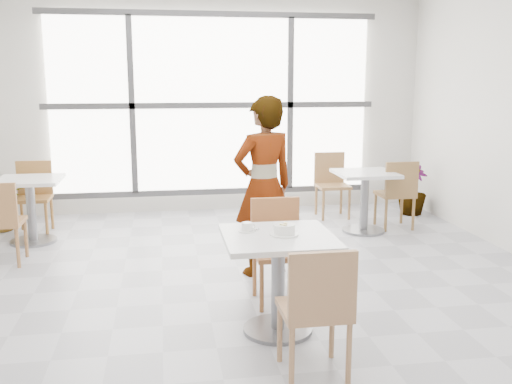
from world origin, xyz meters
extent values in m
plane|color=#9E9EA5|center=(0.00, 0.00, 0.00)|extent=(7.00, 7.00, 0.00)
plane|color=silver|center=(0.00, 3.50, 1.50)|extent=(6.00, 0.00, 6.00)
plane|color=silver|center=(0.00, -3.50, 1.50)|extent=(6.00, 0.00, 6.00)
cube|color=white|center=(0.00, 3.44, 1.50)|extent=(4.40, 0.04, 2.40)
cube|color=#3F3F42|center=(0.00, 3.41, 1.50)|extent=(4.60, 0.05, 0.08)
cube|color=#3F3F42|center=(-1.10, 3.41, 1.50)|extent=(0.08, 0.05, 2.40)
cube|color=#3F3F42|center=(1.10, 3.41, 1.50)|extent=(0.08, 0.05, 2.40)
cube|color=#3F3F42|center=(0.00, 3.41, 0.28)|extent=(4.60, 0.05, 0.08)
cube|color=#3F3F42|center=(0.00, 3.41, 2.72)|extent=(4.60, 0.05, 0.08)
cube|color=silver|center=(0.10, -0.67, 0.73)|extent=(0.80, 0.80, 0.04)
cylinder|color=slate|center=(0.10, -0.67, 0.35)|extent=(0.10, 0.10, 0.71)
cylinder|color=slate|center=(0.10, -0.67, 0.01)|extent=(0.52, 0.52, 0.03)
cube|color=#A37651|center=(0.20, -1.31, 0.43)|extent=(0.42, 0.42, 0.04)
cube|color=#A37651|center=(0.20, -1.50, 0.66)|extent=(0.42, 0.04, 0.42)
cylinder|color=#A37651|center=(0.38, -1.13, 0.21)|extent=(0.04, 0.04, 0.41)
cylinder|color=#A37651|center=(0.38, -1.49, 0.21)|extent=(0.04, 0.04, 0.41)
cylinder|color=#A37651|center=(0.02, -1.13, 0.21)|extent=(0.04, 0.04, 0.41)
cylinder|color=#A37651|center=(0.02, -1.49, 0.21)|extent=(0.04, 0.04, 0.41)
cube|color=#A56438|center=(0.23, -0.11, 0.43)|extent=(0.42, 0.42, 0.04)
cube|color=#A56438|center=(0.23, 0.08, 0.66)|extent=(0.42, 0.04, 0.42)
cylinder|color=#A56438|center=(0.05, -0.29, 0.21)|extent=(0.04, 0.04, 0.41)
cylinder|color=#A56438|center=(0.05, 0.07, 0.21)|extent=(0.04, 0.04, 0.41)
cylinder|color=#A56438|center=(0.41, -0.29, 0.21)|extent=(0.04, 0.04, 0.41)
cylinder|color=#A56438|center=(0.41, 0.07, 0.21)|extent=(0.04, 0.04, 0.41)
cylinder|color=white|center=(0.14, -0.68, 0.76)|extent=(0.21, 0.21, 0.01)
cylinder|color=white|center=(0.14, -0.68, 0.80)|extent=(0.16, 0.16, 0.07)
torus|color=white|center=(0.14, -0.68, 0.83)|extent=(0.16, 0.16, 0.01)
cylinder|color=#CFBC81|center=(0.14, -0.68, 0.80)|extent=(0.14, 0.14, 0.05)
cylinder|color=beige|center=(0.12, -0.70, 0.84)|extent=(0.03, 0.03, 0.01)
cylinder|color=beige|center=(0.14, -0.72, 0.83)|extent=(0.03, 0.03, 0.02)
cylinder|color=#F3EA9D|center=(0.18, -0.69, 0.83)|extent=(0.03, 0.03, 0.02)
cylinder|color=beige|center=(0.12, -0.68, 0.83)|extent=(0.03, 0.03, 0.02)
cylinder|color=beige|center=(0.17, -0.64, 0.83)|extent=(0.03, 0.03, 0.02)
cylinder|color=beige|center=(0.16, -0.68, 0.83)|extent=(0.03, 0.03, 0.02)
cylinder|color=beige|center=(0.13, -0.69, 0.83)|extent=(0.03, 0.03, 0.01)
cylinder|color=beige|center=(0.13, -0.67, 0.83)|extent=(0.03, 0.03, 0.02)
cylinder|color=#F0E69B|center=(0.15, -0.67, 0.83)|extent=(0.03, 0.03, 0.01)
cylinder|color=beige|center=(0.11, -0.68, 0.83)|extent=(0.03, 0.03, 0.02)
cylinder|color=beige|center=(0.15, -0.68, 0.84)|extent=(0.03, 0.03, 0.02)
cylinder|color=beige|center=(0.15, -0.69, 0.83)|extent=(0.03, 0.03, 0.02)
cylinder|color=beige|center=(0.17, -0.66, 0.82)|extent=(0.03, 0.03, 0.02)
cylinder|color=#EEE499|center=(0.16, -0.65, 0.83)|extent=(0.03, 0.03, 0.01)
cylinder|color=white|center=(-0.11, -0.53, 0.75)|extent=(0.13, 0.13, 0.01)
cylinder|color=white|center=(-0.11, -0.53, 0.79)|extent=(0.08, 0.08, 0.06)
torus|color=white|center=(-0.06, -0.53, 0.79)|extent=(0.05, 0.01, 0.05)
cylinder|color=black|center=(-0.11, -0.53, 0.81)|extent=(0.07, 0.07, 0.00)
cube|color=#B7B8BD|center=(-0.06, -0.55, 0.76)|extent=(0.09, 0.05, 0.00)
sphere|color=#B7B8BD|center=(-0.02, -0.54, 0.76)|extent=(0.02, 0.02, 0.02)
imported|color=black|center=(0.23, 0.65, 0.86)|extent=(0.72, 0.59, 1.72)
cube|color=silver|center=(-2.22, 2.14, 0.73)|extent=(0.70, 0.70, 0.04)
cylinder|color=slate|center=(-2.22, 2.14, 0.35)|extent=(0.10, 0.10, 0.71)
cylinder|color=slate|center=(-2.22, 2.14, 0.01)|extent=(0.52, 0.52, 0.03)
cube|color=silver|center=(1.72, 1.97, 0.73)|extent=(0.70, 0.70, 0.04)
cylinder|color=slate|center=(1.72, 1.97, 0.35)|extent=(0.10, 0.10, 0.71)
cylinder|color=slate|center=(1.72, 1.97, 0.01)|extent=(0.52, 0.52, 0.03)
cube|color=#97663C|center=(-2.35, 1.38, 0.43)|extent=(0.42, 0.42, 0.04)
cylinder|color=#97663C|center=(-2.17, 1.56, 0.21)|extent=(0.04, 0.04, 0.41)
cylinder|color=#97663C|center=(-2.17, 1.20, 0.21)|extent=(0.04, 0.04, 0.41)
cube|color=#9D6934|center=(-2.29, 2.55, 0.43)|extent=(0.42, 0.42, 0.04)
cube|color=#9D6934|center=(-2.29, 2.74, 0.66)|extent=(0.42, 0.04, 0.42)
cylinder|color=#9D6934|center=(-2.47, 2.37, 0.21)|extent=(0.04, 0.04, 0.41)
cylinder|color=#9D6934|center=(-2.47, 2.73, 0.21)|extent=(0.04, 0.04, 0.41)
cylinder|color=#9D6934|center=(-2.11, 2.37, 0.21)|extent=(0.04, 0.04, 0.41)
cylinder|color=#9D6934|center=(-2.11, 2.73, 0.21)|extent=(0.04, 0.04, 0.41)
cube|color=brown|center=(2.17, 2.10, 0.43)|extent=(0.42, 0.42, 0.04)
cube|color=brown|center=(2.17, 1.91, 0.66)|extent=(0.42, 0.04, 0.42)
cylinder|color=brown|center=(2.35, 2.28, 0.21)|extent=(0.04, 0.04, 0.41)
cylinder|color=brown|center=(2.35, 1.92, 0.21)|extent=(0.04, 0.04, 0.41)
cylinder|color=brown|center=(1.99, 2.28, 0.21)|extent=(0.04, 0.04, 0.41)
cylinder|color=brown|center=(1.99, 1.92, 0.21)|extent=(0.04, 0.04, 0.41)
cube|color=#9E7144|center=(1.56, 2.76, 0.43)|extent=(0.42, 0.42, 0.04)
cube|color=#9E7144|center=(1.56, 2.95, 0.66)|extent=(0.42, 0.04, 0.42)
cylinder|color=#9E7144|center=(1.38, 2.58, 0.21)|extent=(0.04, 0.04, 0.41)
cylinder|color=#9E7144|center=(1.38, 2.94, 0.21)|extent=(0.04, 0.04, 0.41)
cylinder|color=#9E7144|center=(1.74, 2.58, 0.21)|extent=(0.04, 0.04, 0.41)
cylinder|color=#9E7144|center=(1.74, 2.94, 0.21)|extent=(0.04, 0.04, 0.41)
imported|color=#39753A|center=(-2.70, 2.76, 0.35)|extent=(0.70, 0.63, 0.69)
imported|color=#4B7634|center=(2.70, 2.76, 0.36)|extent=(0.49, 0.49, 0.72)
camera|label=1|loc=(-0.71, -4.63, 1.87)|focal=40.32mm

